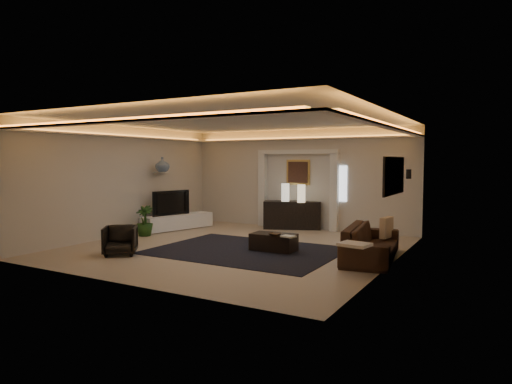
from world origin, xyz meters
The scene contains 33 objects.
floor centered at (0.00, 0.00, 0.00)m, with size 7.00×7.00×0.00m, color tan.
ceiling centered at (0.00, 0.00, 2.90)m, with size 7.00×7.00×0.00m, color white.
wall_back centered at (0.00, 3.50, 1.45)m, with size 7.00×7.00×0.00m, color beige.
wall_front centered at (0.00, -3.50, 1.45)m, with size 7.00×7.00×0.00m, color beige.
wall_left centered at (-3.50, 0.00, 1.45)m, with size 7.00×7.00×0.00m, color beige.
wall_right centered at (3.50, 0.00, 1.45)m, with size 7.00×7.00×0.00m, color beige.
cove_soffit centered at (0.00, 0.00, 2.62)m, with size 7.00×7.00×0.04m, color silver.
daylight_slit centered at (1.35, 3.48, 1.35)m, with size 0.25×0.03×1.00m, color white.
area_rug centered at (0.40, -0.20, 0.01)m, with size 4.00×3.00×0.01m, color black.
pilaster_left centered at (-1.15, 3.40, 1.10)m, with size 0.22×0.20×2.20m, color silver.
pilaster_right centered at (1.15, 3.40, 1.10)m, with size 0.22×0.20×2.20m, color silver.
alcove_header centered at (0.00, 3.40, 2.25)m, with size 2.52×0.20×0.12m, color silver.
painting_frame centered at (0.00, 3.47, 1.65)m, with size 0.74×0.04×0.74m, color tan.
painting_canvas centered at (0.00, 3.44, 1.65)m, with size 0.62×0.02×0.62m, color #4C2D1E.
art_panel_frame centered at (3.47, 0.30, 1.70)m, with size 0.04×1.64×0.74m, color black.
art_panel_gold centered at (3.44, 0.30, 1.70)m, with size 0.02×1.50×0.62m, color tan.
wall_sconce centered at (3.38, 2.20, 1.68)m, with size 0.12×0.12×0.22m, color black.
wall_niche centered at (-3.44, 1.40, 1.65)m, with size 0.10×0.55×0.04m, color silver.
console centered at (-0.08, 3.25, 0.40)m, with size 1.65×0.52×0.82m, color black.
lamp_left centered at (-0.24, 3.12, 1.09)m, with size 0.23×0.23×0.52m, color beige.
lamp_right centered at (0.32, 2.99, 1.09)m, with size 0.23×0.23×0.50m, color #FFE7B2.
media_ledge centered at (-2.93, 1.51, 0.23)m, with size 0.55×2.19×0.41m, color white.
tv centered at (-3.11, 1.34, 0.80)m, with size 0.16×1.23×0.71m, color black.
figurine centered at (-3.15, 2.21, 0.64)m, with size 0.13×0.13×0.35m, color #3A2A18.
ginger_jar centered at (-3.15, 1.13, 1.88)m, with size 0.40×0.40×0.42m, color #424D58.
plant centered at (-2.95, 0.18, 0.40)m, with size 0.45×0.45×0.80m, color #204315.
sofa centered at (3.04, 0.31, 0.34)m, with size 0.91×2.33×0.68m, color #4C2F18.
throw_blanket centered at (3.15, -1.15, 0.55)m, with size 0.50×0.41×0.05m, color beige.
throw_pillow centered at (3.15, 1.12, 0.55)m, with size 0.13×0.45×0.45m, color tan.
coffee_table centered at (0.94, 0.08, 0.20)m, with size 0.97×0.53×0.36m, color black.
bowl centered at (1.12, -0.19, 0.44)m, with size 0.26×0.26×0.06m, color #392919.
magazine centered at (1.43, -0.19, 0.42)m, with size 0.29×0.21×0.03m, color beige.
armchair centered at (-1.70, -1.88, 0.31)m, with size 0.66×0.68×0.62m, color black.
Camera 1 is at (5.47, -8.70, 2.00)m, focal length 31.73 mm.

